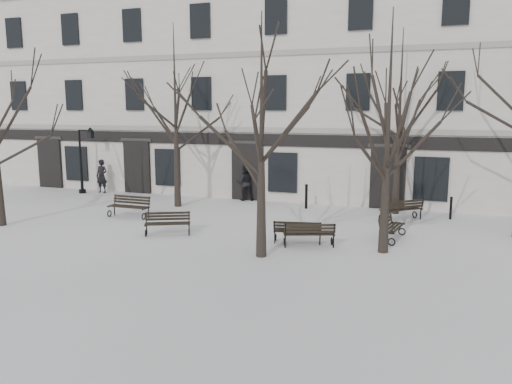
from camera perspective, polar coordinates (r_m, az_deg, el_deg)
The scene contains 17 objects.
ground at distance 17.29m, azimuth 0.59°, elevation -6.04°, with size 100.00×100.00×0.00m, color white.
building at distance 29.24m, azimuth 9.06°, elevation 11.09°, with size 40.40×10.20×11.40m.
tree_1 at distance 15.29m, azimuth 0.62°, elevation 9.64°, with size 5.23×5.23×7.47m.
tree_2 at distance 16.30m, azimuth 14.99°, elevation 9.77°, with size 5.37×5.37×7.68m.
tree_4 at distance 23.88m, azimuth -9.24°, elevation 11.02°, with size 5.96×5.96×8.51m.
tree_5 at distance 22.77m, azimuth 16.16°, elevation 10.10°, with size 5.62×5.62×8.03m.
bench_0 at distance 18.84m, azimuth -10.07°, elevation -3.46°, with size 1.73×1.25×0.84m.
bench_1 at distance 16.98m, azimuth 6.08°, elevation -4.74°, with size 1.81×1.17×0.87m.
bench_2 at distance 17.40m, azimuth 4.76°, elevation -4.44°, with size 1.72×0.91×0.83m.
bench_3 at distance 22.21m, azimuth -14.27°, elevation -1.53°, with size 1.84×0.69×0.92m.
bench_4 at distance 21.70m, azimuth 16.36°, elevation -1.87°, with size 1.79×1.69×0.93m.
bench_5 at distance 18.49m, azimuth 15.13°, elevation -3.82°, with size 0.89×1.82×0.88m.
lamp_post at distance 28.99m, azimuth -19.03°, elevation 3.96°, with size 1.14×0.42×3.64m.
bollard_a at distance 23.48m, azimuth 5.77°, elevation -0.39°, with size 0.15×0.15×1.17m.
bollard_b at distance 22.65m, azimuth 21.38°, elevation -1.62°, with size 0.13×0.13×0.98m.
pedestrian_a at distance 29.23m, azimuth -17.13°, elevation -0.07°, with size 0.68×0.45×1.86m, color black.
pedestrian_b at distance 25.54m, azimuth -1.25°, elevation -0.97°, with size 0.91×0.71×1.88m, color black.
Camera 1 is at (5.42, -15.76, 4.62)m, focal length 35.00 mm.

